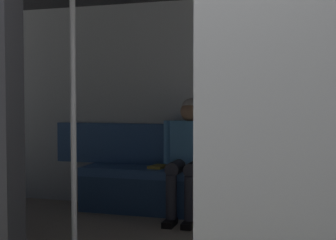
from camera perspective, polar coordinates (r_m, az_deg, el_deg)
name	(u,v)px	position (r m, az deg, el deg)	size (l,w,h in m)	color
train_car	(164,48)	(3.44, -0.55, 9.17)	(6.40, 2.90, 2.37)	silver
bench_seat	(201,182)	(4.54, 4.26, -7.84)	(2.58, 0.44, 0.47)	#38609E
person_seated	(189,149)	(4.47, 2.64, -3.76)	(0.55, 0.67, 1.20)	#4C8CC6
handbag	(238,163)	(4.48, 8.90, -5.47)	(0.26, 0.15, 0.17)	#262D4C
book	(158,167)	(4.69, -1.22, -5.97)	(0.15, 0.22, 0.03)	gold
grab_pole_door	(73,110)	(2.84, -11.98, 1.29)	(0.04, 0.04, 2.23)	silver
grab_pole_far	(209,110)	(2.63, 5.21, 1.25)	(0.04, 0.04, 2.23)	silver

